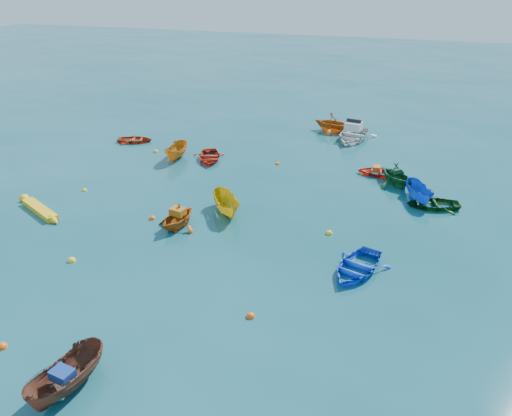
% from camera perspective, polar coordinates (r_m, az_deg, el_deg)
% --- Properties ---
extents(ground, '(160.00, 160.00, 0.00)m').
position_cam_1_polar(ground, '(23.06, -3.83, -6.12)').
color(ground, '#0A464E').
rests_on(ground, ground).
extents(sampan_brown_mid, '(1.64, 3.25, 1.20)m').
position_cam_1_polar(sampan_brown_mid, '(18.06, -20.48, -18.85)').
color(sampan_brown_mid, brown).
rests_on(sampan_brown_mid, ground).
extents(dinghy_blue_se, '(3.30, 3.93, 0.70)m').
position_cam_1_polar(dinghy_blue_se, '(22.77, 11.36, -7.09)').
color(dinghy_blue_se, blue).
rests_on(dinghy_blue_se, ground).
extents(dinghy_orange_w, '(2.65, 2.93, 1.35)m').
position_cam_1_polar(dinghy_orange_w, '(26.24, -8.86, -2.12)').
color(dinghy_orange_w, '#BA5611').
rests_on(dinghy_orange_w, ground).
extents(sampan_yellow_mid, '(2.72, 3.17, 1.19)m').
position_cam_1_polar(sampan_yellow_mid, '(27.40, -3.34, -0.55)').
color(sampan_yellow_mid, gold).
rests_on(sampan_yellow_mid, ground).
extents(dinghy_green_e, '(3.33, 2.71, 0.61)m').
position_cam_1_polar(dinghy_green_e, '(29.71, 19.47, 0.12)').
color(dinghy_green_e, '#104513').
rests_on(dinghy_green_e, ground).
extents(dinghy_red_nw, '(3.03, 2.51, 0.55)m').
position_cam_1_polar(dinghy_red_nw, '(39.64, -13.63, 7.36)').
color(dinghy_red_nw, '#A8300E').
rests_on(dinghy_red_nw, ground).
extents(sampan_orange_n, '(1.34, 3.04, 1.15)m').
position_cam_1_polar(sampan_orange_n, '(35.55, -9.03, 5.61)').
color(sampan_orange_n, '#C36F12').
rests_on(sampan_orange_n, ground).
extents(dinghy_green_n, '(3.61, 3.64, 1.45)m').
position_cam_1_polar(dinghy_green_n, '(32.07, 15.64, 2.61)').
color(dinghy_green_n, '#124F26').
rests_on(dinghy_green_n, ground).
extents(dinghy_red_ne, '(2.71, 1.94, 0.56)m').
position_cam_1_polar(dinghy_red_ne, '(33.30, 13.74, 3.72)').
color(dinghy_red_ne, red).
rests_on(dinghy_red_ne, ground).
extents(sampan_blue_far, '(2.08, 3.04, 1.10)m').
position_cam_1_polar(sampan_blue_far, '(30.27, 18.04, 0.84)').
color(sampan_blue_far, blue).
rests_on(sampan_blue_far, ground).
extents(dinghy_red_far, '(3.25, 3.71, 0.64)m').
position_cam_1_polar(dinghy_red_far, '(35.01, -5.36, 5.50)').
color(dinghy_red_far, '#B4220F').
rests_on(dinghy_red_far, ground).
extents(dinghy_orange_far, '(3.70, 3.39, 1.65)m').
position_cam_1_polar(dinghy_orange_far, '(41.53, 8.72, 8.65)').
color(dinghy_orange_far, '#BA5A11').
rests_on(dinghy_orange_far, ground).
extents(kayak_yellow, '(3.82, 2.37, 0.40)m').
position_cam_1_polar(kayak_yellow, '(29.89, -23.42, -0.42)').
color(kayak_yellow, yellow).
rests_on(kayak_yellow, ground).
extents(motorboat_white, '(3.85, 4.87, 1.51)m').
position_cam_1_polar(motorboat_white, '(39.83, 10.95, 7.71)').
color(motorboat_white, silver).
rests_on(motorboat_white, ground).
extents(tarp_blue_a, '(0.76, 0.62, 0.33)m').
position_cam_1_polar(tarp_blue_a, '(17.48, -21.25, -17.32)').
color(tarp_blue_a, navy).
rests_on(tarp_blue_a, sampan_brown_mid).
extents(tarp_orange_a, '(0.83, 0.69, 0.36)m').
position_cam_1_polar(tarp_orange_a, '(25.88, -8.93, -0.40)').
color(tarp_orange_a, '#BE6613').
rests_on(tarp_orange_a, dinghy_orange_w).
extents(tarp_green_b, '(0.71, 0.70, 0.27)m').
position_cam_1_polar(tarp_green_b, '(31.82, 15.71, 4.10)').
color(tarp_green_b, '#124A29').
rests_on(tarp_green_b, dinghy_green_n).
extents(tarp_orange_b, '(0.48, 0.63, 0.30)m').
position_cam_1_polar(tarp_orange_b, '(33.15, 13.64, 4.43)').
color(tarp_orange_b, '#CD5D15').
rests_on(tarp_orange_b, dinghy_red_ne).
extents(buoy_or_a, '(0.37, 0.37, 0.37)m').
position_cam_1_polar(buoy_or_a, '(20.55, -27.00, -13.99)').
color(buoy_or_a, '#F8560D').
rests_on(buoy_or_a, ground).
extents(buoy_ye_a, '(0.38, 0.38, 0.38)m').
position_cam_1_polar(buoy_ye_a, '(24.55, -20.31, -5.71)').
color(buoy_ye_a, yellow).
rests_on(buoy_ye_a, ground).
extents(buoy_or_b, '(0.36, 0.36, 0.36)m').
position_cam_1_polar(buoy_or_b, '(19.76, -0.62, -12.32)').
color(buoy_or_b, '#F5540D').
rests_on(buoy_or_b, ground).
extents(buoy_ye_b, '(0.30, 0.30, 0.30)m').
position_cam_1_polar(buoy_ye_b, '(31.74, -18.99, 1.88)').
color(buoy_ye_b, yellow).
rests_on(buoy_ye_b, ground).
extents(buoy_or_c, '(0.35, 0.35, 0.35)m').
position_cam_1_polar(buoy_or_c, '(27.28, -11.76, -1.22)').
color(buoy_or_c, '#FE620D').
rests_on(buoy_or_c, ground).
extents(buoy_ye_c, '(0.37, 0.37, 0.37)m').
position_cam_1_polar(buoy_ye_c, '(25.53, 8.33, -2.92)').
color(buoy_ye_c, yellow).
rests_on(buoy_ye_c, ground).
extents(buoy_or_d, '(0.30, 0.30, 0.30)m').
position_cam_1_polar(buoy_or_d, '(33.20, 12.01, 3.84)').
color(buoy_or_d, orange).
rests_on(buoy_or_d, ground).
extents(buoy_ye_d, '(0.35, 0.35, 0.35)m').
position_cam_1_polar(buoy_ye_d, '(37.14, -11.39, 6.31)').
color(buoy_ye_d, yellow).
rests_on(buoy_ye_d, ground).
extents(buoy_or_e, '(0.31, 0.31, 0.31)m').
position_cam_1_polar(buoy_or_e, '(34.13, 2.47, 5.03)').
color(buoy_or_e, orange).
rests_on(buoy_or_e, ground).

